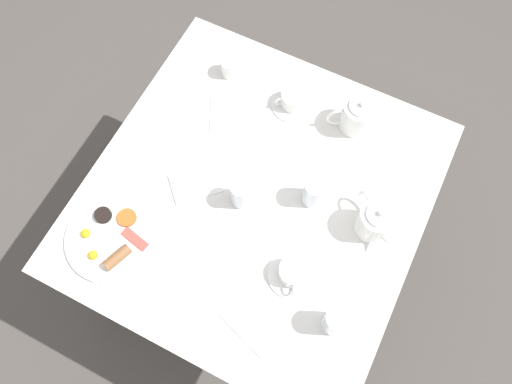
% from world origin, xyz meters
% --- Properties ---
extents(ground_plane, '(8.00, 8.00, 0.00)m').
position_xyz_m(ground_plane, '(0.00, 0.00, 0.00)').
color(ground_plane, '#4C4742').
extents(table, '(1.05, 1.02, 0.75)m').
position_xyz_m(table, '(0.00, 0.00, 0.68)').
color(table, silver).
rests_on(table, ground_plane).
extents(breakfast_plate, '(0.28, 0.28, 0.04)m').
position_xyz_m(breakfast_plate, '(-0.32, 0.33, 0.76)').
color(breakfast_plate, white).
rests_on(breakfast_plate, table).
extents(teapot_near, '(0.14, 0.16, 0.14)m').
position_xyz_m(teapot_near, '(0.06, -0.36, 0.81)').
color(teapot_near, white).
rests_on(teapot_near, table).
extents(teapot_far, '(0.11, 0.18, 0.14)m').
position_xyz_m(teapot_far, '(0.37, -0.18, 0.81)').
color(teapot_far, white).
rests_on(teapot_far, table).
extents(teacup_with_saucer_left, '(0.15, 0.15, 0.06)m').
position_xyz_m(teacup_with_saucer_left, '(-0.18, -0.21, 0.77)').
color(teacup_with_saucer_left, white).
rests_on(teacup_with_saucer_left, table).
extents(teacup_with_saucer_right, '(0.15, 0.15, 0.06)m').
position_xyz_m(teacup_with_saucer_right, '(0.35, 0.04, 0.77)').
color(teacup_with_saucer_right, white).
rests_on(teacup_with_saucer_right, table).
extents(water_glass_tall, '(0.07, 0.07, 0.11)m').
position_xyz_m(water_glass_tall, '(-0.26, -0.37, 0.80)').
color(water_glass_tall, white).
rests_on(water_glass_tall, table).
extents(water_glass_short, '(0.07, 0.07, 0.11)m').
position_xyz_m(water_glass_short, '(-0.04, 0.03, 0.80)').
color(water_glass_short, white).
rests_on(water_glass_short, table).
extents(wine_glass_spare, '(0.07, 0.07, 0.11)m').
position_xyz_m(wine_glass_spare, '(0.07, -0.16, 0.80)').
color(wine_glass_spare, white).
rests_on(wine_glass_spare, table).
extents(creamer_jug, '(0.09, 0.06, 0.07)m').
position_xyz_m(creamer_jug, '(0.37, 0.28, 0.78)').
color(creamer_jug, white).
rests_on(creamer_jug, table).
extents(napkin_folded, '(0.18, 0.18, 0.01)m').
position_xyz_m(napkin_folded, '(-0.05, 0.19, 0.75)').
color(napkin_folded, white).
rests_on(napkin_folded, table).
extents(fork_by_plate, '(0.07, 0.18, 0.00)m').
position_xyz_m(fork_by_plate, '(-0.40, -0.15, 0.75)').
color(fork_by_plate, silver).
rests_on(fork_by_plate, table).
extents(knife_by_plate, '(0.19, 0.10, 0.00)m').
position_xyz_m(knife_by_plate, '(0.19, 0.26, 0.75)').
color(knife_by_plate, silver).
rests_on(knife_by_plate, table).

